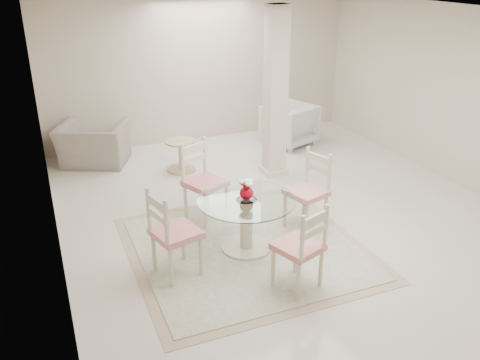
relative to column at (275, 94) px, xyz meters
name	(u,v)px	position (x,y,z in m)	size (l,w,h in m)	color
ground	(281,211)	(-0.50, -1.30, -1.35)	(7.00, 7.00, 0.00)	silver
room_shell	(286,82)	(-0.50, -1.30, 0.51)	(6.02, 7.02, 2.71)	beige
column	(275,94)	(0.00, 0.00, 0.00)	(0.30, 0.30, 2.70)	beige
area_rug	(246,248)	(-1.37, -2.06, -1.34)	(2.79, 2.79, 0.02)	tan
dining_table	(246,224)	(-1.37, -2.06, -1.00)	(1.18, 1.18, 0.68)	beige
red_vase	(247,190)	(-1.37, -2.06, -0.54)	(0.19, 0.18, 0.26)	#A90516
dining_chair_east	(310,185)	(-0.37, -1.83, -0.74)	(0.58, 0.58, 1.15)	beige
dining_chair_north	(201,175)	(-1.60, -1.06, -0.71)	(0.64, 0.64, 1.21)	#F5EAC9
dining_chair_west	(170,228)	(-2.37, -2.28, -0.73)	(0.57, 0.57, 1.17)	beige
dining_chair_south	(304,242)	(-1.15, -3.05, -0.76)	(0.57, 0.57, 1.11)	beige
recliner_taupe	(94,144)	(-2.69, 1.57, -0.99)	(1.11, 0.97, 0.72)	gray
armchair_white	(289,124)	(0.91, 1.21, -0.96)	(0.84, 0.87, 0.79)	silver
side_table	(181,157)	(-1.39, 0.71, -1.10)	(0.51, 0.51, 0.53)	tan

